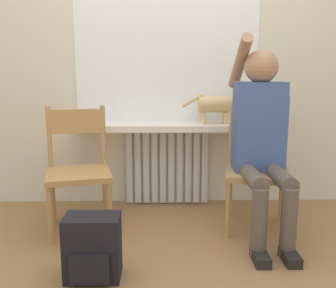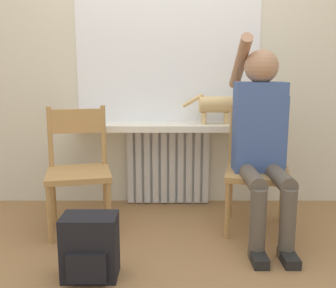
# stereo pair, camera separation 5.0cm
# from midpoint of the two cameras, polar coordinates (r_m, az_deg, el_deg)

# --- Properties ---
(ground_plane) EXTENTS (12.00, 12.00, 0.00)m
(ground_plane) POSITION_cam_midpoint_polar(r_m,az_deg,el_deg) (2.39, -0.28, -17.57)
(ground_plane) COLOR olive
(wall_with_window) EXTENTS (7.00, 0.06, 2.70)m
(wall_with_window) POSITION_cam_midpoint_polar(r_m,az_deg,el_deg) (3.35, -0.62, 14.40)
(wall_with_window) COLOR beige
(wall_with_window) RESTS_ON ground_plane
(radiator) EXTENTS (0.71, 0.08, 0.66)m
(radiator) POSITION_cam_midpoint_polar(r_m,az_deg,el_deg) (3.36, -0.57, -3.19)
(radiator) COLOR silver
(radiator) RESTS_ON ground_plane
(windowsill) EXTENTS (1.57, 0.31, 0.05)m
(windowsill) POSITION_cam_midpoint_polar(r_m,az_deg,el_deg) (3.19, -0.57, 2.52)
(windowsill) COLOR white
(windowsill) RESTS_ON radiator
(window_glass) EXTENTS (1.50, 0.01, 1.37)m
(window_glass) POSITION_cam_midpoint_polar(r_m,az_deg,el_deg) (3.31, -0.62, 15.16)
(window_glass) COLOR white
(window_glass) RESTS_ON windowsill
(chair_left) EXTENTS (0.52, 0.52, 0.88)m
(chair_left) POSITION_cam_midpoint_polar(r_m,az_deg,el_deg) (2.87, -13.38, -3.45)
(chair_left) COLOR #B2844C
(chair_left) RESTS_ON ground_plane
(chair_right) EXTENTS (0.52, 0.52, 0.88)m
(chair_right) POSITION_cam_midpoint_polar(r_m,az_deg,el_deg) (2.88, 12.36, -3.34)
(chair_right) COLOR #B2844C
(chair_right) RESTS_ON ground_plane
(person) EXTENTS (0.36, 1.01, 1.37)m
(person) POSITION_cam_midpoint_polar(r_m,az_deg,el_deg) (2.72, 12.95, 1.44)
(person) COLOR brown
(person) RESTS_ON ground_plane
(cat) EXTENTS (0.48, 0.13, 0.25)m
(cat) POSITION_cam_midpoint_polar(r_m,az_deg,el_deg) (3.19, 6.71, 5.66)
(cat) COLOR #DBB77A
(cat) RESTS_ON windowsill
(backpack) EXTENTS (0.30, 0.23, 0.36)m
(backpack) POSITION_cam_midpoint_polar(r_m,az_deg,el_deg) (2.26, -11.54, -14.58)
(backpack) COLOR black
(backpack) RESTS_ON ground_plane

